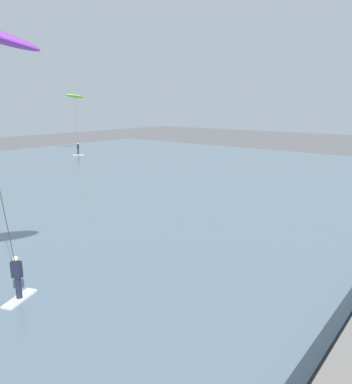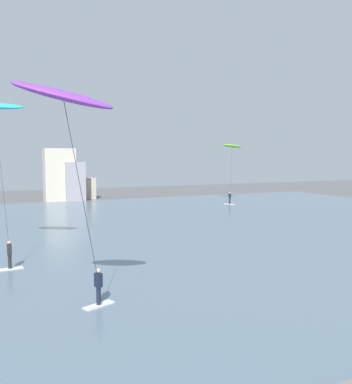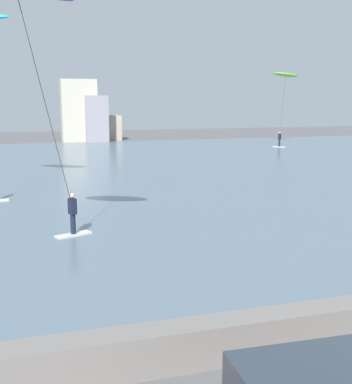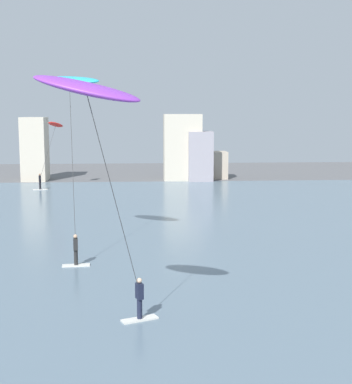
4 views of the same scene
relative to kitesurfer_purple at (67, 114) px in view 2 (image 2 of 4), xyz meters
The scene contains 4 objects.
water_bay 21.13m from the kitesurfer_purple, 70.92° to the left, with size 84.00×52.00×0.10m, color slate.
far_shore_buildings 46.78m from the kitesurfer_purple, 86.94° to the left, with size 23.78×5.36×7.63m.
kitesurfer_purple is the anchor object (origin of this frame).
kitesurfer_lime 44.35m from the kitesurfer_purple, 50.42° to the left, with size 4.31×4.20×8.22m.
Camera 2 is at (-8.97, -3.30, 6.55)m, focal length 38.62 mm.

